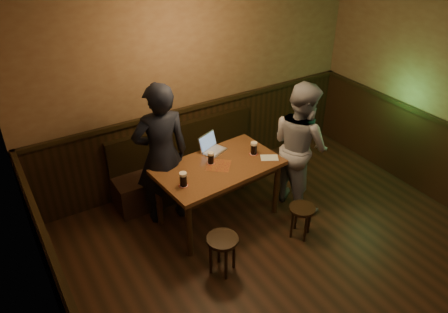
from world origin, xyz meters
TOP-DOWN VIEW (x-y plane):
  - room at (0.00, 0.22)m, footprint 5.04×6.04m
  - bench at (-0.32, 2.75)m, footprint 2.20×0.50m
  - pub_table at (-0.32, 1.90)m, footprint 1.61×1.01m
  - stool_left at (-0.77, 1.08)m, footprint 0.43×0.43m
  - stool_right at (0.37, 1.08)m, footprint 0.38×0.38m
  - pint_left at (-0.88, 1.74)m, footprint 0.11×0.11m
  - pint_mid at (-0.38, 1.99)m, footprint 0.10×0.10m
  - pint_right at (0.20, 1.90)m, footprint 0.11×0.11m
  - laptop at (-0.22, 2.26)m, footprint 0.38×0.35m
  - menu at (0.32, 1.72)m, footprint 0.27×0.24m
  - person_suit at (-0.90, 2.29)m, footprint 0.75×0.54m
  - person_grey at (0.78, 1.68)m, footprint 0.69×0.87m

SIDE VIEW (x-z plane):
  - bench at x=-0.32m, z-range -0.16..0.79m
  - stool_right at x=0.37m, z-range 0.13..0.56m
  - stool_left at x=-0.77m, z-range 0.14..0.62m
  - pub_table at x=-0.32m, z-range 0.30..1.12m
  - menu at x=0.32m, z-range 0.82..0.82m
  - person_grey at x=0.78m, z-range 0.00..1.75m
  - laptop at x=-0.22m, z-range 0.77..0.99m
  - pint_mid at x=-0.38m, z-range 0.82..0.98m
  - pint_right at x=0.20m, z-range 0.82..0.99m
  - pint_left at x=-0.88m, z-range 0.82..1.00m
  - person_suit at x=-0.90m, z-range 0.00..1.90m
  - room at x=0.00m, z-range -0.22..2.62m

